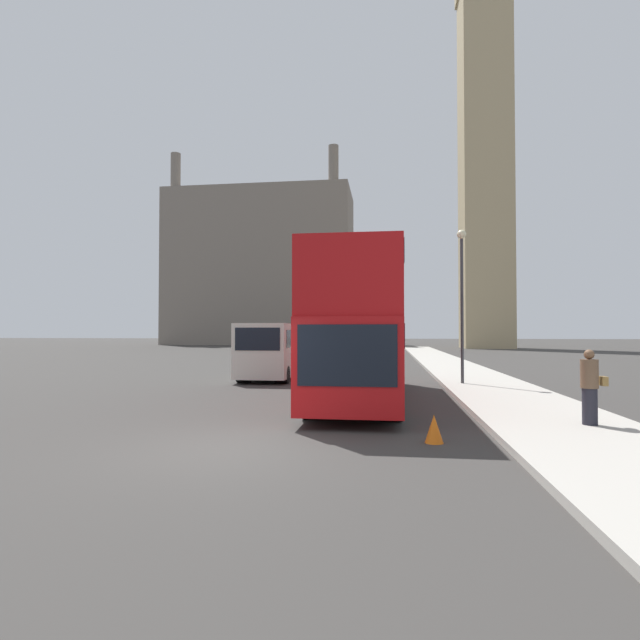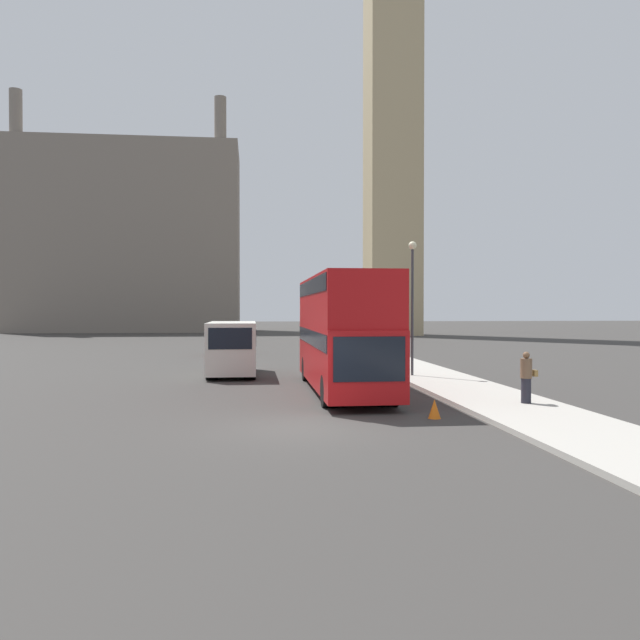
% 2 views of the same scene
% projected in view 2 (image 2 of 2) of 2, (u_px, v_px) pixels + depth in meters
% --- Properties ---
extents(ground_plane, '(300.00, 300.00, 0.00)m').
position_uv_depth(ground_plane, '(307.00, 428.00, 16.35)').
color(ground_plane, '#383533').
extents(sidewalk_strip, '(3.39, 120.00, 0.15)m').
position_uv_depth(sidewalk_strip, '(549.00, 420.00, 17.08)').
color(sidewalk_strip, '#ADA89E').
rests_on(sidewalk_strip, ground_plane).
extents(clock_tower, '(6.71, 6.88, 70.57)m').
position_uv_depth(clock_tower, '(393.00, 39.00, 76.22)').
color(clock_tower, tan).
rests_on(clock_tower, ground_plane).
extents(building_block_distant, '(31.33, 13.56, 32.10)m').
position_uv_depth(building_block_distant, '(129.00, 239.00, 89.34)').
color(building_block_distant, slate).
rests_on(building_block_distant, ground_plane).
extents(red_double_decker_bus, '(2.48, 10.74, 4.33)m').
position_uv_depth(red_double_decker_bus, '(343.00, 328.00, 23.57)').
color(red_double_decker_bus, '#B71114').
rests_on(red_double_decker_bus, ground_plane).
extents(white_van, '(2.22, 5.72, 2.52)m').
position_uv_depth(white_van, '(232.00, 347.00, 29.43)').
color(white_van, silver).
rests_on(white_van, ground_plane).
extents(pedestrian, '(0.52, 0.36, 1.63)m').
position_uv_depth(pedestrian, '(526.00, 377.00, 19.69)').
color(pedestrian, '#23232D').
rests_on(pedestrian, sidewalk_strip).
extents(street_lamp, '(0.36, 0.36, 6.03)m').
position_uv_depth(street_lamp, '(412.00, 288.00, 28.03)').
color(street_lamp, '#38383D').
rests_on(street_lamp, sidewalk_strip).
extents(parked_sedan, '(1.76, 4.35, 1.53)m').
position_uv_depth(parked_sedan, '(226.00, 345.00, 42.70)').
color(parked_sedan, maroon).
rests_on(parked_sedan, ground_plane).
extents(traffic_cone, '(0.36, 0.36, 0.55)m').
position_uv_depth(traffic_cone, '(434.00, 409.00, 17.77)').
color(traffic_cone, orange).
rests_on(traffic_cone, ground_plane).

